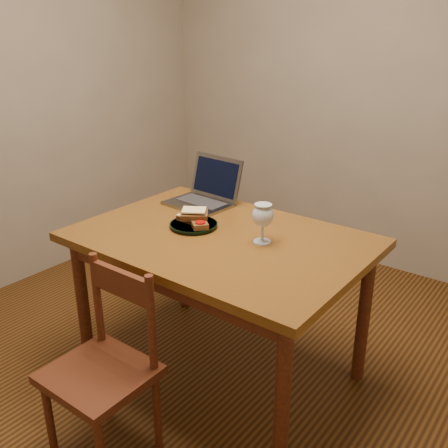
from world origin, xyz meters
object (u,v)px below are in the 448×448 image
Objects in this scene: table at (220,253)px; chair at (103,361)px; plate at (194,225)px; milk_glass at (263,223)px; laptop at (206,191)px.

chair reaches higher than table.
chair is at bearing -80.26° from plate.
table is 0.27m from milk_glass.
laptop reaches higher than table.
table is at bearing 85.44° from chair.
milk_glass reaches higher than chair.
milk_glass is at bearing 7.46° from plate.
table is 3.73× the size of laptop.
plate reaches higher than table.
milk_glass is (0.36, 0.05, 0.08)m from plate.
plate is (-0.12, 0.68, 0.31)m from chair.
chair is 1.78× the size of plate.
laptop is at bearing 136.85° from table.
chair is 0.76m from plate.
table is 7.22× the size of milk_glass.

